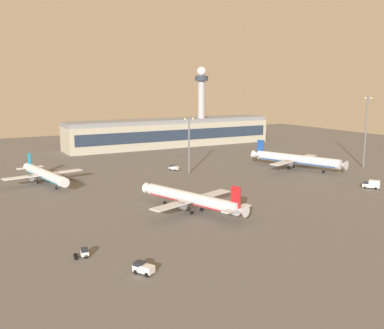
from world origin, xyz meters
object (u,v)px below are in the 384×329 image
Objects in this scene: pushback_tug at (84,253)px; airplane_taxiway_distant at (296,160)px; control_tower at (201,101)px; airplane_far_stand at (44,174)px; cargo_loader at (143,268)px; catering_truck at (372,184)px; apron_light_central at (189,141)px; apron_light_west at (366,128)px; airplane_mid_apron at (192,199)px; baggage_tractor at (174,168)px.

airplane_taxiway_distant is at bearing 124.52° from pushback_tug.
airplane_far_stand is at bearing -148.11° from control_tower.
control_tower is at bearing 150.00° from pushback_tug.
pushback_tug is 0.72× the size of cargo_loader.
airplane_far_stand is 6.24× the size of catering_truck.
apron_light_central is at bearing 95.70° from catering_truck.
pushback_tug is at bearing -128.08° from control_tower.
apron_light_west reaches higher than pushback_tug.
airplane_mid_apron is 6.31× the size of catering_truck.
cargo_loader is (7.91, -13.65, 0.11)m from pushback_tug.
airplane_taxiway_distant reaches higher than baggage_tractor.
apron_light_west is at bearing 139.24° from airplane_taxiway_distant.
apron_light_west is at bearing -6.09° from cargo_loader.
apron_light_central reaches higher than airplane_far_stand.
airplane_mid_apron is 69.95m from catering_truck.
apron_light_west is at bearing -75.65° from control_tower.
cargo_loader is at bearing -156.65° from apron_light_west.
baggage_tractor is at bearing -46.08° from airplane_taxiway_distant.
cargo_loader is 0.15× the size of apron_light_west.
airplane_mid_apron is 41.10m from pushback_tug.
baggage_tractor is 0.15× the size of apron_light_west.
pushback_tug is 0.72× the size of baggage_tractor.
baggage_tractor is (-47.68, 23.35, -3.14)m from airplane_taxiway_distant.
catering_truck is 45.55m from apron_light_west.
catering_truck is 71.31m from apron_light_central.
baggage_tractor reaches higher than pushback_tug.
pushback_tug is at bearing 154.05° from catering_truck.
cargo_loader is 98.77m from apron_light_central.
cargo_loader is at bearing 14.00° from airplane_taxiway_distant.
apron_light_central is at bearing 160.82° from airplane_far_stand.
control_tower is 90.31m from apron_light_central.
apron_light_central is at bearing -95.67° from baggage_tractor.
apron_light_west is (74.81, -25.68, 4.12)m from apron_light_central.
pushback_tug is at bearing -162.91° from apron_light_west.
baggage_tractor is (23.27, 58.10, -2.61)m from airplane_mid_apron.
control_tower is 189.06m from cargo_loader.
airplane_taxiway_distant is at bearing -92.63° from control_tower.
control_tower is at bearing 26.96° from cargo_loader.
apron_light_west is at bearing -18.94° from apron_light_central.
control_tower is at bearing 56.58° from apron_light_central.
control_tower is 10.33× the size of cargo_loader.
airplane_taxiway_distant is 40.72m from catering_truck.
airplane_mid_apron reaches higher than catering_truck.
airplane_taxiway_distant is 53.18m from baggage_tractor.
cargo_loader is at bearing 80.97° from airplane_far_stand.
apron_light_central reaches higher than pushback_tug.
airplane_far_stand is 53.81m from baggage_tractor.
cargo_loader is at bearing -123.59° from control_tower.
airplane_mid_apron reaches higher than cargo_loader.
apron_light_west is at bearing 155.01° from airplane_far_stand.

